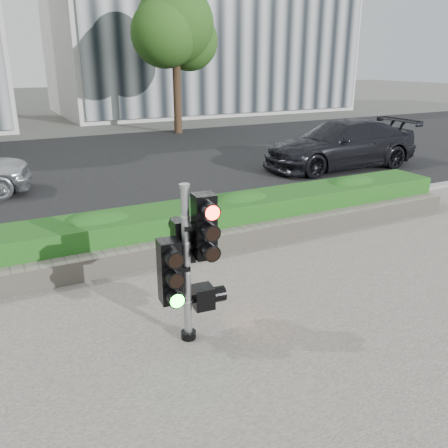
# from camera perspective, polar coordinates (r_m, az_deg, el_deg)

# --- Properties ---
(ground) EXTENTS (120.00, 120.00, 0.00)m
(ground) POSITION_cam_1_polar(r_m,az_deg,el_deg) (6.43, 1.79, -10.31)
(ground) COLOR #51514C
(ground) RESTS_ON ground
(sidewalk) EXTENTS (16.00, 11.00, 0.03)m
(sidewalk) POSITION_cam_1_polar(r_m,az_deg,el_deg) (4.81, 17.76, -22.75)
(sidewalk) COLOR #9E9389
(sidewalk) RESTS_ON ground
(road) EXTENTS (60.00, 13.00, 0.02)m
(road) POSITION_cam_1_polar(r_m,az_deg,el_deg) (15.46, -16.75, 6.52)
(road) COLOR black
(road) RESTS_ON ground
(curb) EXTENTS (60.00, 0.25, 0.12)m
(curb) POSITION_cam_1_polar(r_m,az_deg,el_deg) (9.04, -8.01, -1.16)
(curb) COLOR gray
(curb) RESTS_ON ground
(stone_wall) EXTENTS (12.00, 0.32, 0.34)m
(stone_wall) POSITION_cam_1_polar(r_m,az_deg,el_deg) (7.89, -4.95, -2.99)
(stone_wall) COLOR gray
(stone_wall) RESTS_ON sidewalk
(hedge) EXTENTS (12.00, 1.00, 0.68)m
(hedge) POSITION_cam_1_polar(r_m,az_deg,el_deg) (8.40, -6.70, -0.43)
(hedge) COLOR green
(hedge) RESTS_ON sidewalk
(building_right) EXTENTS (18.00, 10.00, 12.00)m
(building_right) POSITION_cam_1_polar(r_m,az_deg,el_deg) (33.02, -3.06, 23.99)
(building_right) COLOR #B7B7B2
(building_right) RESTS_ON ground
(tree_right) EXTENTS (4.10, 3.58, 6.53)m
(tree_right) POSITION_cam_1_polar(r_m,az_deg,el_deg) (22.07, -5.99, 22.42)
(tree_right) COLOR black
(tree_right) RESTS_ON ground
(traffic_signal) EXTENTS (0.67, 0.50, 1.89)m
(traffic_signal) POSITION_cam_1_polar(r_m,az_deg,el_deg) (5.36, -4.38, -3.86)
(traffic_signal) COLOR black
(traffic_signal) RESTS_ON sidewalk
(car_dark) EXTENTS (4.99, 2.16, 1.43)m
(car_dark) POSITION_cam_1_polar(r_m,az_deg,el_deg) (15.08, 13.84, 9.29)
(car_dark) COLOR black
(car_dark) RESTS_ON road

